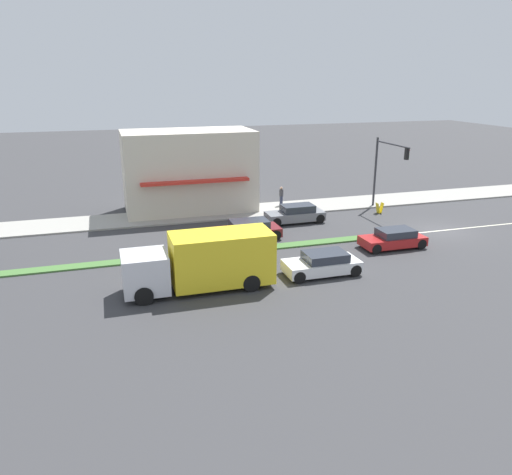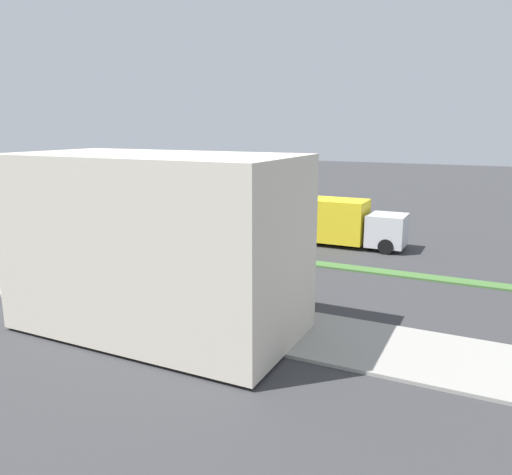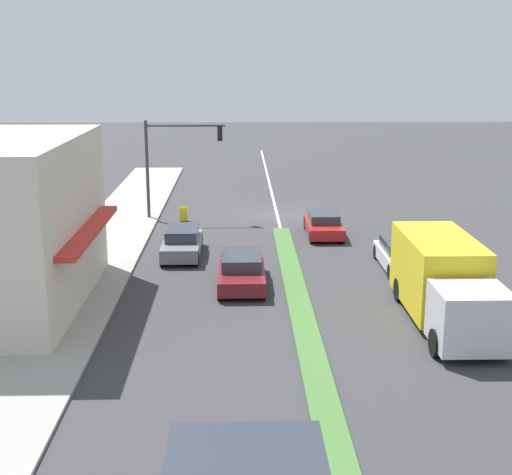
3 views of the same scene
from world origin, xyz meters
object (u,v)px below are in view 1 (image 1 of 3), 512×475
van_white (322,264)px  sedan_maroon (247,230)px  pedestrian (281,196)px  traffic_signal_main (386,163)px  warning_aframe_sign (379,208)px  suv_grey (295,214)px  delivery_truck (204,261)px  hatchback_red (393,239)px

van_white → sedan_maroon: bearing=17.1°
pedestrian → van_white: size_ratio=0.38×
sedan_maroon → traffic_signal_main: bearing=-72.6°
warning_aframe_sign → suv_grey: size_ratio=0.19×
pedestrian → delivery_truck: bearing=147.4°
delivery_truck → hatchback_red: size_ratio=1.86×
warning_aframe_sign → van_white: size_ratio=0.20×
pedestrian → suv_grey: bearing=173.0°
sedan_maroon → suv_grey: 5.35m
traffic_signal_main → van_white: bearing=137.2°
warning_aframe_sign → sedan_maroon: sedan_maroon is taller
warning_aframe_sign → sedan_maroon: bearing=105.4°
pedestrian → warning_aframe_sign: size_ratio=1.88×
traffic_signal_main → sedan_maroon: (-3.92, 12.50, -3.28)m
pedestrian → traffic_signal_main: bearing=-116.2°
delivery_truck → traffic_signal_main: bearing=-56.5°
hatchback_red → traffic_signal_main: bearing=-26.5°
sedan_maroon → van_white: 7.53m
hatchback_red → delivery_truck: bearing=102.5°
traffic_signal_main → pedestrian: (3.62, 7.36, -2.96)m
van_white → traffic_signal_main: bearing=-42.8°
traffic_signal_main → pedestrian: traffic_signal_main is taller
delivery_truck → suv_grey: size_ratio=1.74×
warning_aframe_sign → delivery_truck: 19.32m
warning_aframe_sign → van_white: bearing=137.3°
traffic_signal_main → delivery_truck: (-11.12, 16.81, -2.43)m
hatchback_red → suv_grey: size_ratio=0.94×
hatchback_red → suv_grey: (7.20, 3.80, 0.05)m
suv_grey → warning_aframe_sign: bearing=-86.2°
sedan_maroon → van_white: (-7.20, -2.22, -0.01)m
suv_grey → pedestrian: bearing=-7.0°
pedestrian → hatchback_red: size_ratio=0.39×
pedestrian → hatchback_red: 12.38m
pedestrian → warning_aframe_sign: pedestrian is taller
traffic_signal_main → hatchback_red: traffic_signal_main is taller
hatchback_red → van_white: size_ratio=0.98×
suv_grey → traffic_signal_main: bearing=-81.9°
pedestrian → sedan_maroon: size_ratio=0.35×
suv_grey → van_white: suv_grey is taller
traffic_signal_main → suv_grey: bearing=98.1°
delivery_truck → pedestrian: bearing=-32.6°
delivery_truck → sedan_maroon: (7.20, -4.30, -0.84)m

